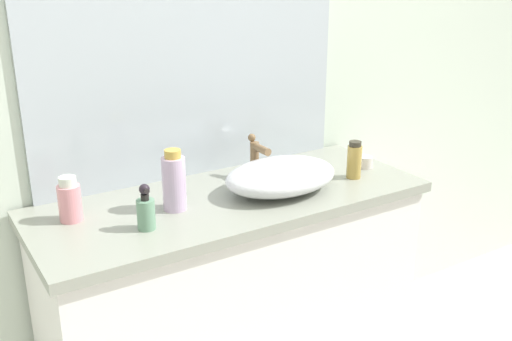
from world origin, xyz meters
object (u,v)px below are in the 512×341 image
(lotion_bottle, at_px, (174,182))
(candle_jar, at_px, (365,162))
(sink_basin, at_px, (281,176))
(perfume_bottle, at_px, (354,160))
(spray_can, at_px, (70,200))
(soap_dispenser, at_px, (146,211))

(lotion_bottle, xyz_separation_m, candle_jar, (0.77, -0.02, -0.07))
(sink_basin, xyz_separation_m, perfume_bottle, (0.29, -0.03, 0.01))
(sink_basin, bearing_deg, candle_jar, 4.55)
(lotion_bottle, relative_size, spray_can, 1.41)
(soap_dispenser, bearing_deg, perfume_bottle, 0.78)
(perfume_bottle, bearing_deg, candle_jar, 29.10)
(candle_jar, bearing_deg, lotion_bottle, 178.69)
(spray_can, xyz_separation_m, candle_jar, (1.07, -0.10, -0.04))
(lotion_bottle, height_order, spray_can, lotion_bottle)
(candle_jar, bearing_deg, sink_basin, -175.45)
(lotion_bottle, height_order, candle_jar, lotion_bottle)
(sink_basin, relative_size, perfume_bottle, 2.96)
(soap_dispenser, relative_size, lotion_bottle, 0.71)
(perfume_bottle, height_order, spray_can, spray_can)
(sink_basin, height_order, spray_can, spray_can)
(soap_dispenser, bearing_deg, spray_can, 133.96)
(lotion_bottle, distance_m, candle_jar, 0.77)
(sink_basin, height_order, perfume_bottle, perfume_bottle)
(sink_basin, xyz_separation_m, spray_can, (-0.67, 0.14, 0.01))
(soap_dispenser, bearing_deg, candle_jar, 4.52)
(spray_can, bearing_deg, perfume_bottle, -9.73)
(sink_basin, distance_m, candle_jar, 0.41)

